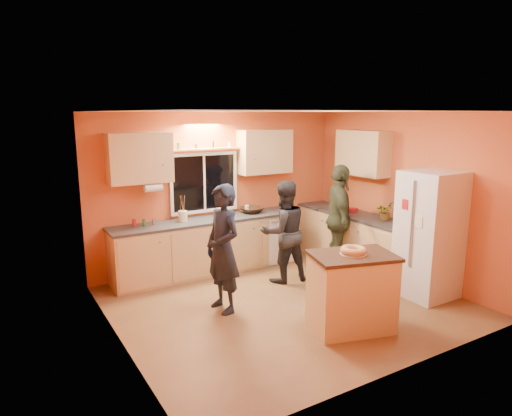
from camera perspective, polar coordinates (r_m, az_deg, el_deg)
ground at (r=6.47m, az=3.73°, el=-11.72°), size 4.50×4.50×0.00m
room_shell at (r=6.42m, az=2.72°, el=3.15°), size 4.54×4.04×2.61m
back_counter at (r=7.70m, az=-3.35°, el=-4.28°), size 4.23×0.62×0.90m
right_counter at (r=7.87m, az=13.47°, el=-4.25°), size 0.62×1.84×0.90m
refrigerator at (r=6.88m, az=20.85°, el=-3.14°), size 0.72×0.70×1.80m
island at (r=5.69m, az=11.85°, el=-10.14°), size 1.12×0.91×0.94m
bundt_pastry at (r=5.52m, az=12.07°, el=-5.21°), size 0.31×0.31×0.09m
person_left at (r=5.97m, az=-4.15°, el=-5.11°), size 0.46×0.65×1.70m
person_center at (r=7.03m, az=3.47°, el=-2.99°), size 0.83×0.68×1.58m
person_right at (r=7.58m, az=10.34°, el=-1.32°), size 0.90×1.12×1.78m
mixing_bowl at (r=7.84m, az=-0.54°, el=-0.24°), size 0.40×0.40×0.10m
utensil_crock at (r=7.28m, az=-9.14°, el=-1.03°), size 0.14×0.14×0.17m
potted_plant at (r=7.53m, az=15.80°, el=-0.38°), size 0.33×0.31×0.30m
red_box at (r=8.06m, az=11.95°, el=-0.26°), size 0.17×0.14×0.07m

